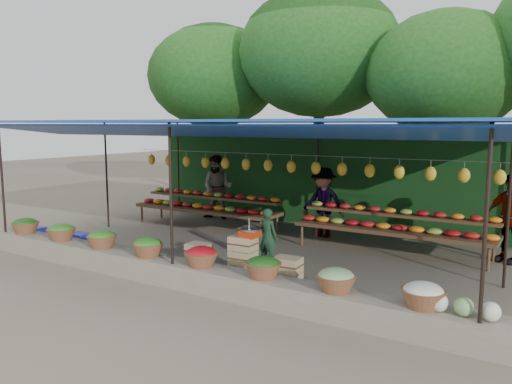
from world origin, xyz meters
The scene contains 16 objects.
ground centered at (0.00, 0.00, 0.00)m, with size 60.00×60.00×0.00m, color #625A48.
stone_curb centered at (0.00, -2.75, 0.20)m, with size 10.60×0.55×0.40m, color #6E6858.
stall_canopy centered at (0.00, 0.06, 2.68)m, with size 10.80×6.60×2.82m.
produce_baskets centered at (-0.10, -2.75, 0.56)m, with size 8.98×0.58×0.34m.
netting_backdrop centered at (0.00, 3.15, 1.25)m, with size 10.60×0.06×2.50m, color #19471A.
tree_row centered at (0.50, 6.09, 4.70)m, with size 16.51×5.50×7.12m.
fruit_table_left centered at (-2.49, 1.35, 0.61)m, with size 4.21×0.95×0.93m.
fruit_table_right centered at (2.51, 1.35, 0.61)m, with size 4.21×0.95×0.93m.
crate_counter centered at (0.73, -1.87, 0.31)m, with size 2.36×0.36×0.77m.
weighing_scale centered at (0.89, -1.87, 0.85)m, with size 0.32×0.32×0.34m.
vendor_seated centered at (0.73, -0.95, 0.57)m, with size 0.42×0.27×1.14m, color #1B3B24.
customer_left centered at (-2.94, 2.45, 0.93)m, with size 0.90×0.70×1.86m, color slate.
customer_mid centered at (0.60, 1.95, 0.85)m, with size 1.10×0.63×1.70m, color slate.
customer_right centered at (4.69, 1.81, 0.89)m, with size 1.05×0.44×1.79m, color slate.
blue_crate_front centered at (-5.31, -1.82, 0.13)m, with size 0.43×0.31×0.26m, color navy.
blue_crate_back centered at (-3.72, -1.81, 0.15)m, with size 0.49×0.35×0.29m, color navy.
Camera 1 is at (5.51, -9.13, 2.75)m, focal length 35.00 mm.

